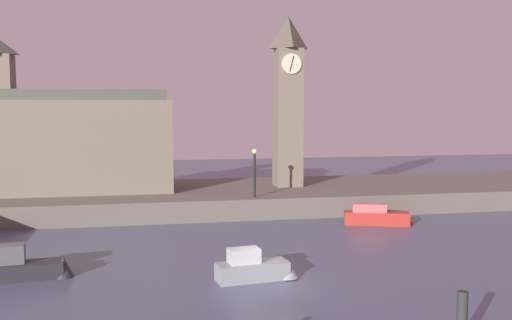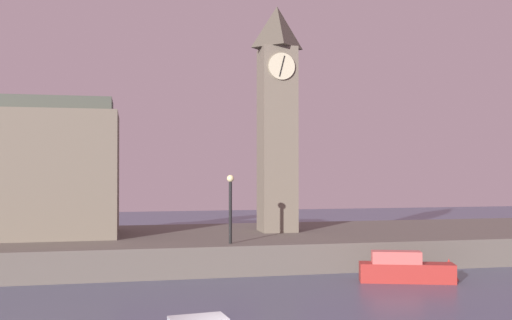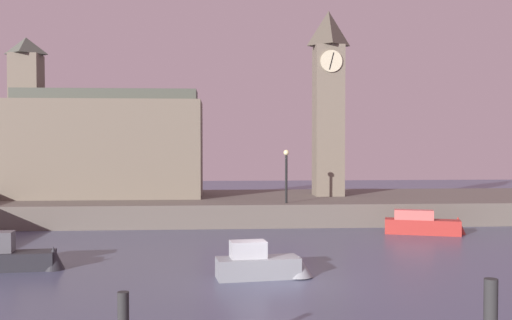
{
  "view_description": "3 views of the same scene",
  "coord_description": "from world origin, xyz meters",
  "px_view_note": "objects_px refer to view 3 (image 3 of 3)",
  "views": [
    {
      "loc": [
        -5.25,
        -24.4,
        7.98
      ],
      "look_at": [
        2.7,
        16.6,
        4.01
      ],
      "focal_mm": 40.06,
      "sensor_mm": 36.0,
      "label": 1
    },
    {
      "loc": [
        -2.64,
        -14.15,
        5.23
      ],
      "look_at": [
        3.88,
        16.33,
        5.71
      ],
      "focal_mm": 41.53,
      "sensor_mm": 36.0,
      "label": 2
    },
    {
      "loc": [
        -2.19,
        -22.42,
        5.43
      ],
      "look_at": [
        0.38,
        15.68,
        4.27
      ],
      "focal_mm": 41.11,
      "sensor_mm": 36.0,
      "label": 3
    }
  ],
  "objects_px": {
    "mooring_post_right": "(491,314)",
    "streetlamp": "(286,169)",
    "parliament_hall": "(102,143)",
    "clock_tower": "(328,100)",
    "boat_barge_dark": "(6,257)",
    "boat_dinghy_red": "(427,225)",
    "boat_cruiser_grey": "(264,264)"
  },
  "relations": [
    {
      "from": "mooring_post_right",
      "to": "streetlamp",
      "type": "bearing_deg",
      "value": 96.72
    },
    {
      "from": "parliament_hall",
      "to": "streetlamp",
      "type": "relative_size",
      "value": 3.95
    },
    {
      "from": "clock_tower",
      "to": "boat_barge_dark",
      "type": "height_order",
      "value": "clock_tower"
    },
    {
      "from": "parliament_hall",
      "to": "boat_barge_dark",
      "type": "xyz_separation_m",
      "value": [
        -0.66,
        -17.76,
        -4.77
      ]
    },
    {
      "from": "parliament_hall",
      "to": "boat_dinghy_red",
      "type": "distance_m",
      "value": 23.22
    },
    {
      "from": "streetlamp",
      "to": "boat_cruiser_grey",
      "type": "bearing_deg",
      "value": -100.24
    },
    {
      "from": "mooring_post_right",
      "to": "boat_cruiser_grey",
      "type": "relative_size",
      "value": 0.46
    },
    {
      "from": "clock_tower",
      "to": "boat_cruiser_grey",
      "type": "relative_size",
      "value": 3.4
    },
    {
      "from": "boat_barge_dark",
      "to": "boat_dinghy_red",
      "type": "bearing_deg",
      "value": 21.32
    },
    {
      "from": "clock_tower",
      "to": "mooring_post_right",
      "type": "xyz_separation_m",
      "value": [
        -1.05,
        -27.96,
        -7.58
      ]
    },
    {
      "from": "clock_tower",
      "to": "mooring_post_right",
      "type": "distance_m",
      "value": 28.99
    },
    {
      "from": "clock_tower",
      "to": "boat_dinghy_red",
      "type": "height_order",
      "value": "clock_tower"
    },
    {
      "from": "clock_tower",
      "to": "streetlamp",
      "type": "relative_size",
      "value": 3.94
    },
    {
      "from": "streetlamp",
      "to": "boat_cruiser_grey",
      "type": "distance_m",
      "value": 14.91
    },
    {
      "from": "clock_tower",
      "to": "streetlamp",
      "type": "xyz_separation_m",
      "value": [
        -3.73,
        -5.2,
        -4.83
      ]
    },
    {
      "from": "boat_cruiser_grey",
      "to": "boat_dinghy_red",
      "type": "bearing_deg",
      "value": 44.91
    },
    {
      "from": "mooring_post_right",
      "to": "boat_barge_dark",
      "type": "distance_m",
      "value": 19.26
    },
    {
      "from": "clock_tower",
      "to": "boat_dinghy_red",
      "type": "bearing_deg",
      "value": -65.41
    },
    {
      "from": "streetlamp",
      "to": "mooring_post_right",
      "type": "distance_m",
      "value": 23.08
    },
    {
      "from": "clock_tower",
      "to": "boat_cruiser_grey",
      "type": "bearing_deg",
      "value": -107.92
    },
    {
      "from": "boat_cruiser_grey",
      "to": "boat_dinghy_red",
      "type": "height_order",
      "value": "boat_cruiser_grey"
    },
    {
      "from": "mooring_post_right",
      "to": "clock_tower",
      "type": "bearing_deg",
      "value": 87.85
    },
    {
      "from": "mooring_post_right",
      "to": "boat_dinghy_red",
      "type": "relative_size",
      "value": 0.37
    },
    {
      "from": "mooring_post_right",
      "to": "boat_cruiser_grey",
      "type": "distance_m",
      "value": 9.93
    },
    {
      "from": "clock_tower",
      "to": "boat_dinghy_red",
      "type": "xyz_separation_m",
      "value": [
        4.16,
        -9.1,
        -7.95
      ]
    },
    {
      "from": "boat_dinghy_red",
      "to": "clock_tower",
      "type": "bearing_deg",
      "value": 114.59
    },
    {
      "from": "parliament_hall",
      "to": "boat_barge_dark",
      "type": "height_order",
      "value": "parliament_hall"
    },
    {
      "from": "streetlamp",
      "to": "boat_dinghy_red",
      "type": "distance_m",
      "value": 9.34
    },
    {
      "from": "clock_tower",
      "to": "boat_cruiser_grey",
      "type": "xyz_separation_m",
      "value": [
        -6.32,
        -19.55,
        -7.97
      ]
    },
    {
      "from": "boat_barge_dark",
      "to": "boat_cruiser_grey",
      "type": "xyz_separation_m",
      "value": [
        10.84,
        -2.13,
        -0.04
      ]
    },
    {
      "from": "boat_barge_dark",
      "to": "boat_dinghy_red",
      "type": "xyz_separation_m",
      "value": [
        21.33,
        8.32,
        -0.02
      ]
    },
    {
      "from": "clock_tower",
      "to": "mooring_post_right",
      "type": "height_order",
      "value": "clock_tower"
    }
  ]
}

